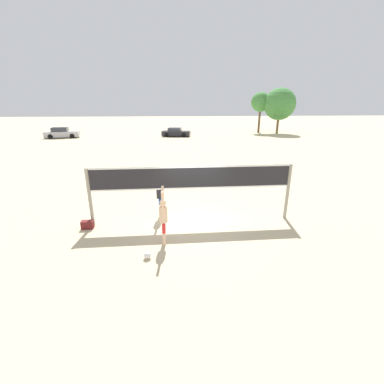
{
  "coord_description": "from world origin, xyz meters",
  "views": [
    {
      "loc": [
        -0.88,
        -9.65,
        4.6
      ],
      "look_at": [
        0.0,
        0.0,
        1.29
      ],
      "focal_mm": 24.0,
      "sensor_mm": 36.0,
      "label": 1
    }
  ],
  "objects": [
    {
      "name": "tree_left_cluster",
      "position": [
        17.27,
        32.81,
        4.65
      ],
      "size": [
        5.04,
        5.04,
        7.18
      ],
      "color": "brown",
      "rests_on": "ground_plane"
    },
    {
      "name": "ground_plane",
      "position": [
        0.0,
        0.0,
        0.0
      ],
      "size": [
        200.0,
        200.0,
        0.0
      ],
      "primitive_type": "plane",
      "color": "beige"
    },
    {
      "name": "volleyball_net",
      "position": [
        0.0,
        0.0,
        1.65
      ],
      "size": [
        8.1,
        0.13,
        2.34
      ],
      "color": "gray",
      "rests_on": "ground_plane"
    },
    {
      "name": "player_blocker",
      "position": [
        -1.31,
        0.66,
        1.08
      ],
      "size": [
        0.28,
        0.69,
        2.06
      ],
      "rotation": [
        0.0,
        0.0,
        -1.57
      ],
      "color": "tan",
      "rests_on": "ground_plane"
    },
    {
      "name": "volleyball",
      "position": [
        -1.65,
        -2.58,
        0.12
      ],
      "size": [
        0.23,
        0.23,
        0.23
      ],
      "color": "white",
      "rests_on": "ground_plane"
    },
    {
      "name": "player_spiker",
      "position": [
        -1.12,
        -1.68,
        1.05
      ],
      "size": [
        0.28,
        0.69,
        2.01
      ],
      "rotation": [
        0.0,
        0.0,
        1.57
      ],
      "color": "beige",
      "rests_on": "ground_plane"
    },
    {
      "name": "parked_car_mid",
      "position": [
        0.27,
        29.98,
        0.58
      ],
      "size": [
        4.44,
        2.57,
        1.29
      ],
      "rotation": [
        0.0,
        0.0,
        -0.21
      ],
      "color": "#232328",
      "rests_on": "ground_plane"
    },
    {
      "name": "tree_right_cluster",
      "position": [
        14.59,
        34.28,
        4.95
      ],
      "size": [
        3.14,
        3.14,
        6.57
      ],
      "color": "brown",
      "rests_on": "ground_plane"
    },
    {
      "name": "parked_car_near",
      "position": [
        -16.24,
        29.77,
        0.67
      ],
      "size": [
        4.85,
        2.48,
        1.5
      ],
      "rotation": [
        0.0,
        0.0,
        0.16
      ],
      "color": "#B7B7BC",
      "rests_on": "ground_plane"
    },
    {
      "name": "gear_bag",
      "position": [
        -4.12,
        -0.27,
        0.16
      ],
      "size": [
        0.45,
        0.25,
        0.32
      ],
      "color": "maroon",
      "rests_on": "ground_plane"
    }
  ]
}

